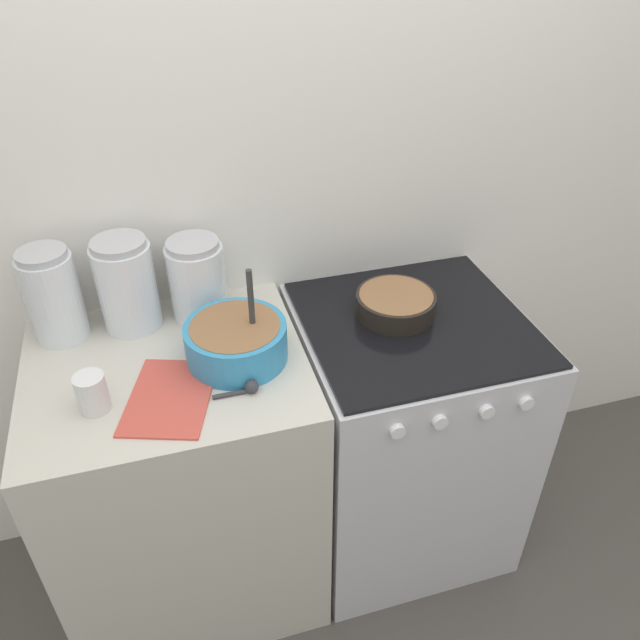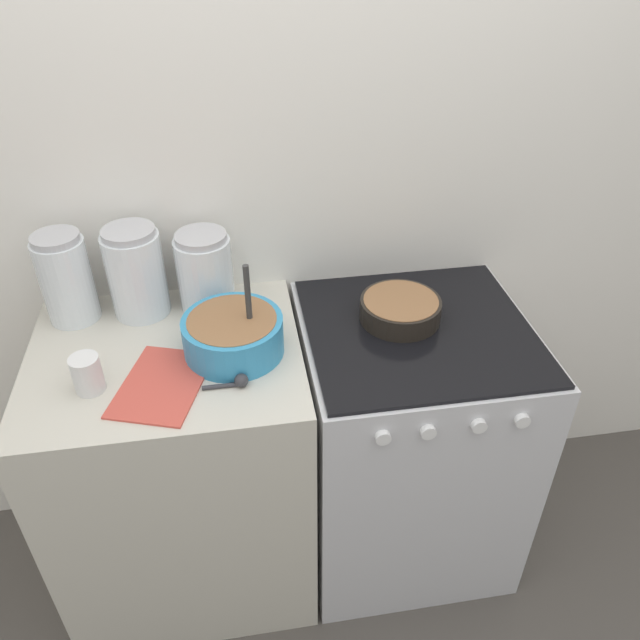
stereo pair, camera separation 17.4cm
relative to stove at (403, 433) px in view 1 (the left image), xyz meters
name	(u,v)px [view 1 (the left image)]	position (x,y,z in m)	size (l,w,h in m)	color
ground_plane	(331,624)	(-0.35, -0.32, -0.47)	(12.00, 12.00, 0.00)	#4C4742
wall_back	(269,203)	(-0.35, 0.35, 0.73)	(4.50, 0.05, 2.40)	white
countertop_cabinet	(187,481)	(-0.72, 0.00, 0.00)	(0.75, 0.64, 0.93)	beige
stove	(403,433)	(0.00, 0.00, 0.00)	(0.67, 0.66, 0.93)	silver
mixing_bowl	(236,340)	(-0.53, -0.02, 0.53)	(0.27, 0.27, 0.27)	#338CBF
baking_pan	(395,303)	(-0.04, 0.05, 0.50)	(0.24, 0.24, 0.07)	black
storage_jar_left	(55,301)	(-0.99, 0.22, 0.58)	(0.15, 0.15, 0.27)	silver
storage_jar_middle	(128,290)	(-0.79, 0.22, 0.58)	(0.16, 0.16, 0.27)	silver
storage_jar_right	(198,284)	(-0.60, 0.22, 0.57)	(0.16, 0.16, 0.24)	silver
tin_can	(92,393)	(-0.90, -0.12, 0.52)	(0.07, 0.07, 0.10)	silver
recipe_page	(170,397)	(-0.72, -0.13, 0.47)	(0.28, 0.33, 0.01)	#CC4C3F
measuring_spoon	(247,388)	(-0.53, -0.17, 0.48)	(0.12, 0.04, 0.04)	#333338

